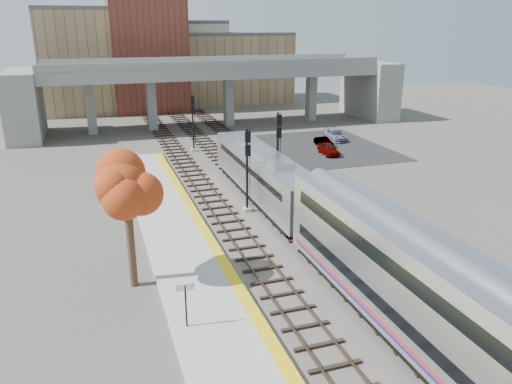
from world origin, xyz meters
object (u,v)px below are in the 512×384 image
object	(u,v)px
locomotive	(264,174)
car_a	(328,149)
signal_mast_far	(193,125)
signal_mast_mid	(278,153)
tree	(126,185)
car_c	(335,135)
car_b	(324,142)
coach	(442,309)
signal_mast_near	(247,173)

from	to	relation	value
locomotive	car_a	distance (m)	17.00
signal_mast_far	car_a	world-z (taller)	signal_mast_far
signal_mast_mid	tree	world-z (taller)	tree
signal_mast_far	car_c	xyz separation A→B (m)	(18.17, 0.04, -2.41)
signal_mast_mid	car_c	world-z (taller)	signal_mast_mid
locomotive	car_b	world-z (taller)	locomotive
coach	signal_mast_far	world-z (taller)	signal_mast_far
locomotive	signal_mast_mid	world-z (taller)	signal_mast_mid
signal_mast_far	car_b	size ratio (longest dim) A/B	1.99
tree	car_a	world-z (taller)	tree
signal_mast_mid	car_c	size ratio (longest dim) A/B	1.55
car_b	car_c	distance (m)	3.93
signal_mast_mid	signal_mast_far	bearing A→B (deg)	103.99
signal_mast_near	signal_mast_far	size ratio (longest dim) A/B	1.02
locomotive	tree	world-z (taller)	tree
locomotive	signal_mast_near	size ratio (longest dim) A/B	2.89
car_b	car_c	xyz separation A→B (m)	(2.88, 2.67, 0.11)
car_c	car_a	bearing A→B (deg)	-116.33
coach	signal_mast_mid	xyz separation A→B (m)	(2.00, 24.58, 0.62)
car_a	locomotive	bearing A→B (deg)	-130.42
tree	car_b	world-z (taller)	tree
signal_mast_mid	signal_mast_near	bearing A→B (deg)	-134.47
car_a	car_c	bearing A→B (deg)	61.90
locomotive	car_c	size ratio (longest dim) A/B	4.27
locomotive	car_c	xyz separation A→B (m)	(16.07, 18.46, -1.59)
car_b	coach	bearing A→B (deg)	-110.93
coach	car_b	xyz separation A→B (m)	(13.19, 38.40, -2.22)
coach	car_b	world-z (taller)	coach
signal_mast_mid	signal_mast_far	xyz separation A→B (m)	(-4.10, 16.45, -0.32)
signal_mast_mid	car_b	distance (m)	18.01
car_c	signal_mast_far	bearing A→B (deg)	-173.66
signal_mast_mid	signal_mast_far	size ratio (longest dim) A/B	1.07
signal_mast_far	tree	world-z (taller)	tree
signal_mast_mid	car_c	xyz separation A→B (m)	(14.07, 16.49, -2.72)
car_c	signal_mast_mid	bearing A→B (deg)	-124.25
coach	car_b	distance (m)	40.66
signal_mast_near	car_b	distance (m)	23.76
signal_mast_mid	car_c	bearing A→B (deg)	49.52
coach	signal_mast_far	xyz separation A→B (m)	(-2.10, 41.03, 0.30)
locomotive	signal_mast_far	bearing A→B (deg)	96.50
signal_mast_mid	signal_mast_far	distance (m)	16.96
signal_mast_near	car_b	xyz separation A→B (m)	(15.29, 18.00, -2.61)
coach	car_a	distance (m)	36.67
coach	car_c	distance (m)	44.15
car_b	signal_mast_mid	bearing A→B (deg)	-130.97
car_a	tree	bearing A→B (deg)	-130.92
coach	signal_mast_near	distance (m)	20.51
locomotive	tree	size ratio (longest dim) A/B	2.35
signal_mast_far	signal_mast_mid	bearing A→B (deg)	-76.01
tree	signal_mast_mid	bearing A→B (deg)	44.17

